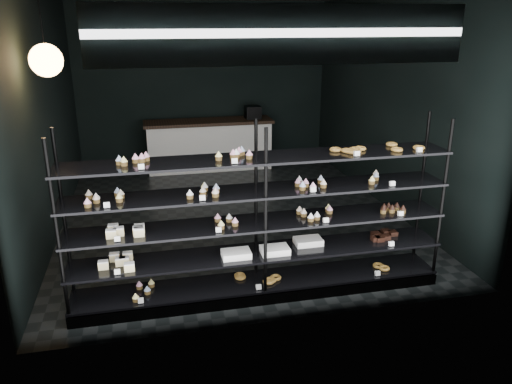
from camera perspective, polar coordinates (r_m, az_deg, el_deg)
room at (r=7.37m, az=-3.10°, el=9.24°), size 5.01×6.01×3.20m
display_shelf at (r=5.33m, az=0.31°, el=-5.71°), size 4.00×0.50×1.91m
signage at (r=4.40m, az=3.39°, el=17.52°), size 3.30×0.05×0.50m
pendant_lamp at (r=6.00m, az=-22.86°, el=13.71°), size 0.35×0.35×0.91m
service_counter at (r=10.02m, az=-5.30°, el=5.48°), size 2.51×0.65×1.23m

